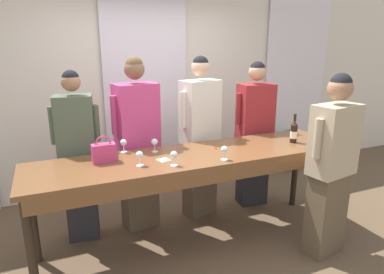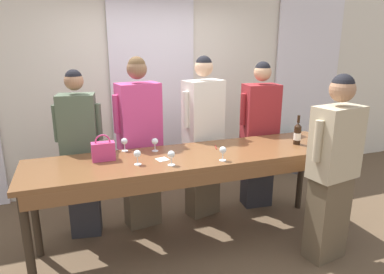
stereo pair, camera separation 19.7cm
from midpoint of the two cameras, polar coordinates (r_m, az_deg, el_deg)
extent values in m
plane|color=brown|center=(3.69, -1.12, -17.17)|extent=(18.00, 18.00, 0.00)
cube|color=silver|center=(4.76, -8.99, 8.19)|extent=(12.00, 0.06, 2.80)
cube|color=white|center=(4.71, -8.76, 7.42)|extent=(1.14, 0.03, 2.69)
cube|color=white|center=(5.84, 15.89, 8.58)|extent=(1.14, 0.03, 2.69)
cube|color=brown|center=(3.28, -1.21, -3.24)|extent=(3.12, 0.74, 0.04)
cube|color=brown|center=(3.00, 1.37, -6.75)|extent=(2.99, 0.03, 0.12)
cylinder|color=#2D2319|center=(3.03, -27.03, -16.89)|extent=(0.07, 0.07, 0.92)
cylinder|color=#2D2319|center=(4.00, 20.87, -8.11)|extent=(0.07, 0.07, 0.92)
cylinder|color=#2D2319|center=(3.55, -26.52, -11.91)|extent=(0.07, 0.07, 0.92)
cylinder|color=#2D2319|center=(4.41, 15.56, -5.44)|extent=(0.07, 0.07, 0.92)
cylinder|color=black|center=(3.76, 15.16, 0.52)|extent=(0.07, 0.07, 0.19)
cone|color=black|center=(3.73, 15.28, 2.22)|extent=(0.07, 0.07, 0.04)
cylinder|color=black|center=(3.72, 15.35, 3.12)|extent=(0.03, 0.03, 0.08)
cylinder|color=white|center=(3.76, 15.15, 0.38)|extent=(0.07, 0.07, 0.08)
cube|color=#C63870|center=(3.16, -16.23, -2.61)|extent=(0.20, 0.10, 0.17)
torus|color=#C63870|center=(3.13, -16.36, -1.04)|extent=(0.14, 0.01, 0.14)
cylinder|color=white|center=(3.12, 3.58, -3.80)|extent=(0.06, 0.06, 0.00)
cylinder|color=white|center=(3.11, 3.59, -3.17)|extent=(0.01, 0.01, 0.07)
sphere|color=white|center=(3.09, 3.61, -2.09)|extent=(0.06, 0.06, 0.06)
sphere|color=maroon|center=(3.09, 3.61, -2.23)|extent=(0.04, 0.04, 0.04)
cylinder|color=white|center=(3.41, -12.90, -2.47)|extent=(0.06, 0.06, 0.00)
cylinder|color=white|center=(3.40, -12.94, -1.89)|extent=(0.01, 0.01, 0.07)
sphere|color=white|center=(3.38, -13.00, -0.90)|extent=(0.06, 0.06, 0.06)
cylinder|color=white|center=(3.70, 18.94, -1.51)|extent=(0.06, 0.06, 0.00)
cylinder|color=white|center=(3.69, 18.98, -0.98)|extent=(0.01, 0.01, 0.07)
sphere|color=white|center=(3.67, 19.07, -0.06)|extent=(0.06, 0.06, 0.06)
cylinder|color=white|center=(3.37, -7.89, -2.43)|extent=(0.06, 0.06, 0.00)
cylinder|color=white|center=(3.36, -7.92, -1.84)|extent=(0.01, 0.01, 0.07)
sphere|color=white|center=(3.34, -7.96, -0.83)|extent=(0.06, 0.06, 0.06)
cylinder|color=white|center=(2.99, -4.90, -4.75)|extent=(0.06, 0.06, 0.00)
cylinder|color=white|center=(2.97, -4.92, -4.10)|extent=(0.01, 0.01, 0.07)
sphere|color=white|center=(2.95, -4.95, -2.97)|extent=(0.06, 0.06, 0.06)
sphere|color=maroon|center=(2.96, -4.94, -3.12)|extent=(0.04, 0.04, 0.04)
cylinder|color=white|center=(3.02, -10.54, -4.70)|extent=(0.06, 0.06, 0.00)
cylinder|color=white|center=(3.01, -10.57, -4.05)|extent=(0.01, 0.01, 0.07)
sphere|color=white|center=(2.99, -10.63, -2.94)|extent=(0.06, 0.06, 0.06)
cube|color=white|center=(3.13, -6.55, -3.84)|extent=(0.12, 0.12, 0.00)
cylinder|color=maroon|center=(3.48, 2.23, -1.66)|extent=(0.04, 0.13, 0.01)
cube|color=#28282D|center=(3.80, -19.31, -9.91)|extent=(0.33, 0.26, 0.84)
cube|color=#4C5B47|center=(3.55, -20.40, 1.20)|extent=(0.39, 0.30, 0.67)
sphere|color=#9E7051|center=(3.47, -21.12, 8.57)|extent=(0.18, 0.18, 0.18)
sphere|color=black|center=(3.47, -21.17, 9.09)|extent=(0.16, 0.16, 0.16)
cylinder|color=#4C5B47|center=(3.52, -17.27, 2.21)|extent=(0.08, 0.08, 0.37)
cylinder|color=#4C5B47|center=(3.57, -23.64, 1.76)|extent=(0.08, 0.08, 0.37)
cube|color=brown|center=(3.86, -10.19, -8.44)|extent=(0.40, 0.28, 0.89)
cube|color=#C63D7A|center=(3.61, -10.79, 3.20)|extent=(0.47, 0.33, 0.70)
sphere|color=brown|center=(3.54, -11.20, 11.00)|extent=(0.21, 0.21, 0.21)
sphere|color=brown|center=(3.54, -11.23, 11.58)|extent=(0.18, 0.18, 0.18)
cylinder|color=#C63D7A|center=(3.69, -7.42, 4.45)|extent=(0.08, 0.08, 0.39)
cylinder|color=#C63D7A|center=(3.52, -14.40, 3.55)|extent=(0.08, 0.08, 0.39)
cube|color=brown|center=(4.06, -0.10, -6.91)|extent=(0.41, 0.30, 0.89)
cube|color=silver|center=(3.82, -0.11, 4.20)|extent=(0.48, 0.35, 0.70)
sphere|color=#DBAD89|center=(3.76, -0.11, 11.54)|extent=(0.20, 0.20, 0.20)
sphere|color=black|center=(3.76, -0.11, 12.08)|extent=(0.18, 0.18, 0.18)
cylinder|color=silver|center=(3.96, 2.59, 5.35)|extent=(0.09, 0.09, 0.39)
cylinder|color=silver|center=(3.68, -3.01, 4.55)|extent=(0.09, 0.09, 0.39)
cube|color=#28282D|center=(4.38, 8.75, -5.65)|extent=(0.36, 0.27, 0.85)
cube|color=maroon|center=(4.17, 9.18, 4.15)|extent=(0.43, 0.31, 0.67)
sphere|color=tan|center=(4.10, 9.47, 10.64)|extent=(0.20, 0.20, 0.20)
sphere|color=black|center=(4.10, 9.49, 11.13)|extent=(0.18, 0.18, 0.18)
cylinder|color=maroon|center=(4.26, 11.88, 4.95)|extent=(0.08, 0.08, 0.37)
cylinder|color=maroon|center=(4.07, 6.40, 4.69)|extent=(0.08, 0.08, 0.37)
cube|color=brown|center=(3.56, 19.90, -11.91)|extent=(0.40, 0.28, 0.82)
cube|color=tan|center=(3.30, 21.07, -0.50)|extent=(0.47, 0.33, 0.65)
sphere|color=#9E7051|center=(3.21, 21.89, 7.54)|extent=(0.22, 0.22, 0.22)
sphere|color=black|center=(3.21, 21.96, 8.21)|extent=(0.19, 0.19, 0.19)
cylinder|color=tan|center=(3.10, 18.55, -0.31)|extent=(0.08, 0.08, 0.36)
cylinder|color=tan|center=(3.48, 23.48, 0.88)|extent=(0.08, 0.08, 0.36)
cylinder|color=#4C4C51|center=(5.71, 14.66, -4.29)|extent=(0.22, 0.22, 0.21)
ellipsoid|color=#47844C|center=(5.61, 14.89, -1.16)|extent=(0.34, 0.34, 0.49)
camera|label=1|loc=(0.10, -91.71, -0.48)|focal=32.00mm
camera|label=2|loc=(0.10, 88.29, 0.48)|focal=32.00mm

